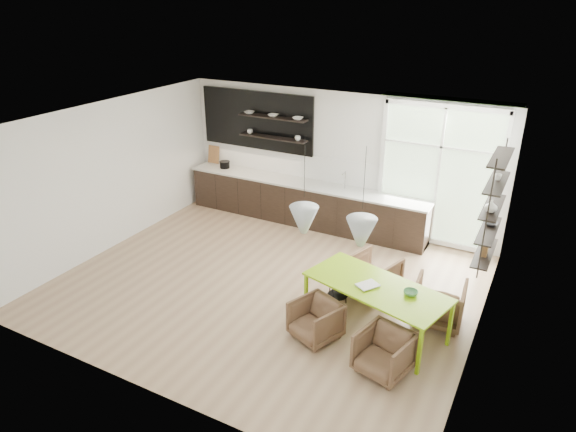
# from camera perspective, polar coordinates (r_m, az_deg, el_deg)

# --- Properties ---
(room) EXTENTS (7.02, 6.01, 2.91)m
(room) POSITION_cam_1_polar(r_m,az_deg,el_deg) (9.16, 4.14, 2.58)
(room) COLOR tan
(room) RESTS_ON ground
(kitchen_run) EXTENTS (5.54, 0.69, 2.75)m
(kitchen_run) POSITION_cam_1_polar(r_m,az_deg,el_deg) (11.32, 1.43, 2.20)
(kitchen_run) COLOR black
(kitchen_run) RESTS_ON ground
(right_shelving) EXTENTS (0.26, 1.22, 1.90)m
(right_shelving) POSITION_cam_1_polar(r_m,az_deg,el_deg) (8.52, 21.69, 0.57)
(right_shelving) COLOR black
(right_shelving) RESTS_ON ground
(dining_table) EXTENTS (2.29, 1.48, 0.77)m
(dining_table) POSITION_cam_1_polar(r_m,az_deg,el_deg) (7.78, 9.80, -7.98)
(dining_table) COLOR #8EC70F
(dining_table) RESTS_ON ground
(armchair_back_left) EXTENTS (0.92, 0.93, 0.68)m
(armchair_back_left) POSITION_cam_1_polar(r_m,az_deg,el_deg) (8.89, 9.53, -6.44)
(armchair_back_left) COLOR brown
(armchair_back_left) RESTS_ON ground
(armchair_back_right) EXTENTS (0.80, 0.82, 0.70)m
(armchair_back_right) POSITION_cam_1_polar(r_m,az_deg,el_deg) (8.38, 16.41, -9.16)
(armchair_back_right) COLOR brown
(armchair_back_right) RESTS_ON ground
(armchair_front_left) EXTENTS (0.84, 0.85, 0.60)m
(armchair_front_left) POSITION_cam_1_polar(r_m,az_deg,el_deg) (7.75, 3.08, -11.48)
(armchair_front_left) COLOR brown
(armchair_front_left) RESTS_ON ground
(armchair_front_right) EXTENTS (0.81, 0.82, 0.62)m
(armchair_front_right) POSITION_cam_1_polar(r_m,az_deg,el_deg) (7.24, 10.60, -14.71)
(armchair_front_right) COLOR brown
(armchair_front_right) RESTS_ON ground
(wire_stool) EXTENTS (0.34, 0.34, 0.43)m
(wire_stool) POSITION_cam_1_polar(r_m,az_deg,el_deg) (8.60, 5.56, -7.82)
(wire_stool) COLOR black
(wire_stool) RESTS_ON ground
(table_book) EXTENTS (0.36, 0.39, 0.03)m
(table_book) POSITION_cam_1_polar(r_m,az_deg,el_deg) (7.79, 8.32, -7.23)
(table_book) COLOR white
(table_book) RESTS_ON dining_table
(table_bowl) EXTENTS (0.27, 0.27, 0.06)m
(table_bowl) POSITION_cam_1_polar(r_m,az_deg,el_deg) (7.62, 13.48, -8.30)
(table_bowl) COLOR #4F8D59
(table_bowl) RESTS_ON dining_table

